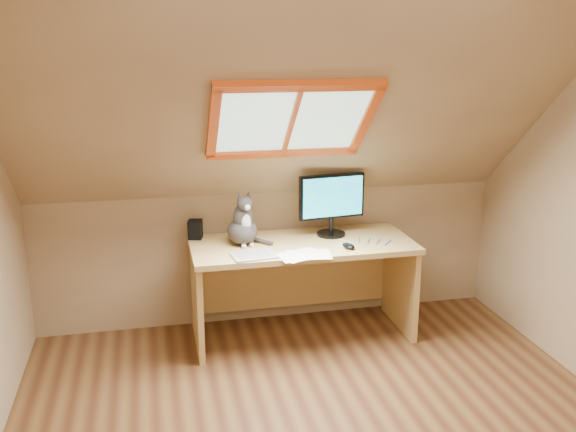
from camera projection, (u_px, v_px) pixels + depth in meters
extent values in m
cube|color=tan|center=(271.00, 256.00, 4.90)|extent=(3.50, 0.02, 1.00)
cube|color=tan|center=(294.00, 108.00, 3.85)|extent=(3.50, 1.56, 1.41)
cube|color=#B2E0CC|center=(291.00, 119.00, 3.94)|extent=(0.90, 0.53, 0.48)
cube|color=orange|center=(291.00, 119.00, 3.94)|extent=(1.02, 0.64, 0.59)
cube|color=tan|center=(302.00, 245.00, 4.53)|extent=(1.57, 0.69, 0.04)
cube|color=tan|center=(197.00, 301.00, 4.47)|extent=(0.04, 0.62, 0.68)
cube|color=tan|center=(400.00, 284.00, 4.79)|extent=(0.04, 0.62, 0.68)
cube|color=tan|center=(292.00, 277.00, 4.93)|extent=(1.47, 0.03, 0.47)
cylinder|color=black|center=(331.00, 234.00, 4.69)|extent=(0.21, 0.21, 0.02)
cylinder|color=black|center=(331.00, 225.00, 4.67)|extent=(0.03, 0.03, 0.11)
cube|color=black|center=(332.00, 196.00, 4.61)|extent=(0.49, 0.10, 0.32)
cube|color=blue|center=(333.00, 197.00, 4.59)|extent=(0.45, 0.06, 0.28)
ellipsoid|color=#3D3836|center=(242.00, 231.00, 4.48)|extent=(0.26, 0.29, 0.18)
ellipsoid|color=#3D3836|center=(243.00, 217.00, 4.43)|extent=(0.17, 0.17, 0.19)
ellipsoid|color=silver|center=(246.00, 222.00, 4.39)|extent=(0.07, 0.05, 0.11)
ellipsoid|color=#3D3836|center=(245.00, 203.00, 4.37)|extent=(0.13, 0.12, 0.10)
sphere|color=silver|center=(248.00, 207.00, 4.33)|extent=(0.04, 0.04, 0.04)
cone|color=#3D3836|center=(239.00, 196.00, 4.36)|extent=(0.06, 0.06, 0.06)
cone|color=#3D3836|center=(248.00, 195.00, 4.38)|extent=(0.06, 0.06, 0.06)
cube|color=black|center=(195.00, 229.00, 4.59)|extent=(0.12, 0.12, 0.14)
cube|color=#B2B2B7|center=(254.00, 255.00, 4.24)|extent=(0.31, 0.24, 0.01)
ellipsoid|color=black|center=(349.00, 246.00, 4.39)|extent=(0.10, 0.13, 0.04)
cube|color=white|center=(298.00, 255.00, 4.26)|extent=(0.33, 0.27, 0.00)
cube|color=white|center=(298.00, 254.00, 4.26)|extent=(0.32, 0.24, 0.00)
cube|color=white|center=(298.00, 254.00, 4.26)|extent=(0.35, 0.30, 0.00)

